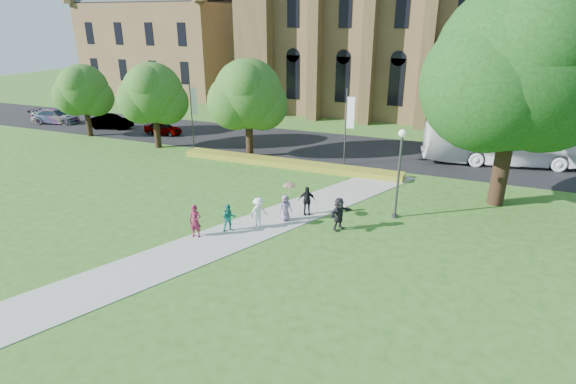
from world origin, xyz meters
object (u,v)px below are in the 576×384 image
at_px(streetlamp, 400,163).
at_px(pedestrian_0, 195,221).
at_px(large_tree, 519,66).
at_px(car_2, 55,116).
at_px(car_1, 111,122).
at_px(tour_coach, 509,142).
at_px(car_0, 163,128).

bearing_deg(streetlamp, pedestrian_0, -144.79).
height_order(large_tree, car_2, large_tree).
xyz_separation_m(car_1, car_2, (-7.63, -0.22, 0.02)).
height_order(tour_coach, pedestrian_0, tour_coach).
bearing_deg(tour_coach, streetlamp, 144.50).
bearing_deg(car_1, pedestrian_0, -142.70).
bearing_deg(car_1, streetlamp, -123.71).
height_order(large_tree, tour_coach, large_tree).
height_order(car_0, car_1, car_1).
xyz_separation_m(large_tree, car_0, (-30.57, 7.17, -7.70)).
relative_size(streetlamp, large_tree, 0.40).
distance_m(tour_coach, car_0, 31.61).
bearing_deg(large_tree, car_0, 166.81).
bearing_deg(pedestrian_0, car_2, 137.82).
relative_size(tour_coach, car_2, 2.49).
relative_size(tour_coach, pedestrian_0, 7.29).
distance_m(tour_coach, car_2, 45.94).
bearing_deg(car_1, car_2, 78.29).
distance_m(car_2, pedestrian_0, 35.13).
distance_m(car_0, pedestrian_0, 24.10).
distance_m(car_0, car_1, 6.73).
xyz_separation_m(car_0, car_2, (-14.36, -0.12, 0.11)).
relative_size(car_1, pedestrian_0, 2.51).
distance_m(streetlamp, car_2, 41.17).
distance_m(car_1, car_2, 7.64).
distance_m(car_1, pedestrian_0, 29.01).
bearing_deg(pedestrian_0, large_tree, 25.70).
height_order(streetlamp, car_0, streetlamp).
height_order(streetlamp, pedestrian_0, streetlamp).
relative_size(car_0, pedestrian_0, 2.12).
height_order(car_0, pedestrian_0, pedestrian_0).
height_order(car_0, car_2, car_2).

